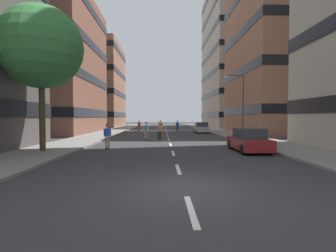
{
  "coord_description": "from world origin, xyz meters",
  "views": [
    {
      "loc": [
        -0.71,
        -8.19,
        2.24
      ],
      "look_at": [
        0.0,
        21.42,
        1.23
      ],
      "focal_mm": 27.97,
      "sensor_mm": 36.0,
      "label": 1
    }
  ],
  "objects_px": {
    "parked_car_mid": "(201,128)",
    "skater_3": "(159,130)",
    "parked_car_near": "(249,141)",
    "skater_1": "(177,125)",
    "skater_0": "(139,125)",
    "skater_4": "(146,130)",
    "streetlamp_right": "(240,99)",
    "skater_2": "(160,126)",
    "street_tree_near": "(41,47)",
    "skater_5": "(107,135)"
  },
  "relations": [
    {
      "from": "parked_car_mid",
      "to": "skater_3",
      "type": "xyz_separation_m",
      "value": [
        -5.88,
        -13.21,
        0.32
      ]
    },
    {
      "from": "parked_car_near",
      "to": "skater_1",
      "type": "bearing_deg",
      "value": 97.47
    },
    {
      "from": "skater_0",
      "to": "skater_4",
      "type": "relative_size",
      "value": 1.0
    },
    {
      "from": "streetlamp_right",
      "to": "skater_3",
      "type": "distance_m",
      "value": 9.32
    },
    {
      "from": "skater_2",
      "to": "skater_4",
      "type": "bearing_deg",
      "value": -96.62
    },
    {
      "from": "skater_0",
      "to": "skater_2",
      "type": "height_order",
      "value": "same"
    },
    {
      "from": "parked_car_near",
      "to": "skater_2",
      "type": "bearing_deg",
      "value": 105.79
    },
    {
      "from": "skater_2",
      "to": "parked_car_near",
      "type": "bearing_deg",
      "value": -74.21
    },
    {
      "from": "parked_car_near",
      "to": "skater_3",
      "type": "xyz_separation_m",
      "value": [
        -5.88,
        7.32,
        0.32
      ]
    },
    {
      "from": "street_tree_near",
      "to": "skater_0",
      "type": "bearing_deg",
      "value": 81.63
    },
    {
      "from": "parked_car_mid",
      "to": "skater_2",
      "type": "xyz_separation_m",
      "value": [
        -5.86,
        0.19,
        0.29
      ]
    },
    {
      "from": "street_tree_near",
      "to": "parked_car_near",
      "type": "bearing_deg",
      "value": 1.72
    },
    {
      "from": "skater_2",
      "to": "skater_3",
      "type": "bearing_deg",
      "value": -90.09
    },
    {
      "from": "skater_0",
      "to": "skater_4",
      "type": "bearing_deg",
      "value": -82.69
    },
    {
      "from": "parked_car_mid",
      "to": "skater_3",
      "type": "height_order",
      "value": "skater_3"
    },
    {
      "from": "skater_3",
      "to": "skater_0",
      "type": "bearing_deg",
      "value": 100.8
    },
    {
      "from": "skater_3",
      "to": "parked_car_mid",
      "type": "bearing_deg",
      "value": 66.0
    },
    {
      "from": "parked_car_near",
      "to": "street_tree_near",
      "type": "xyz_separation_m",
      "value": [
        -13.12,
        -0.39,
        5.84
      ]
    },
    {
      "from": "skater_0",
      "to": "skater_5",
      "type": "bearing_deg",
      "value": -90.48
    },
    {
      "from": "parked_car_mid",
      "to": "skater_2",
      "type": "distance_m",
      "value": 5.87
    },
    {
      "from": "street_tree_near",
      "to": "skater_2",
      "type": "bearing_deg",
      "value": 71.03
    },
    {
      "from": "streetlamp_right",
      "to": "skater_4",
      "type": "height_order",
      "value": "streetlamp_right"
    },
    {
      "from": "streetlamp_right",
      "to": "skater_5",
      "type": "height_order",
      "value": "streetlamp_right"
    },
    {
      "from": "street_tree_near",
      "to": "skater_3",
      "type": "relative_size",
      "value": 5.04
    },
    {
      "from": "street_tree_near",
      "to": "skater_4",
      "type": "relative_size",
      "value": 5.04
    },
    {
      "from": "skater_2",
      "to": "skater_4",
      "type": "distance_m",
      "value": 11.81
    },
    {
      "from": "parked_car_mid",
      "to": "skater_1",
      "type": "xyz_separation_m",
      "value": [
        -3.19,
        3.82,
        0.29
      ]
    },
    {
      "from": "parked_car_mid",
      "to": "skater_5",
      "type": "relative_size",
      "value": 2.47
    },
    {
      "from": "skater_3",
      "to": "skater_2",
      "type": "bearing_deg",
      "value": 89.91
    },
    {
      "from": "skater_1",
      "to": "skater_3",
      "type": "distance_m",
      "value": 17.23
    },
    {
      "from": "parked_car_near",
      "to": "skater_3",
      "type": "distance_m",
      "value": 9.39
    },
    {
      "from": "parked_car_near",
      "to": "skater_0",
      "type": "xyz_separation_m",
      "value": [
        -9.32,
        25.38,
        0.29
      ]
    },
    {
      "from": "parked_car_mid",
      "to": "skater_5",
      "type": "bearing_deg",
      "value": -116.86
    },
    {
      "from": "skater_4",
      "to": "parked_car_mid",
      "type": "bearing_deg",
      "value": 57.96
    },
    {
      "from": "streetlamp_right",
      "to": "skater_0",
      "type": "height_order",
      "value": "streetlamp_right"
    },
    {
      "from": "street_tree_near",
      "to": "skater_1",
      "type": "height_order",
      "value": "street_tree_near"
    },
    {
      "from": "street_tree_near",
      "to": "skater_4",
      "type": "bearing_deg",
      "value": 57.85
    },
    {
      "from": "parked_car_near",
      "to": "skater_2",
      "type": "distance_m",
      "value": 21.53
    },
    {
      "from": "parked_car_mid",
      "to": "skater_1",
      "type": "relative_size",
      "value": 2.47
    },
    {
      "from": "skater_2",
      "to": "skater_5",
      "type": "bearing_deg",
      "value": -100.92
    },
    {
      "from": "street_tree_near",
      "to": "skater_1",
      "type": "xyz_separation_m",
      "value": [
        9.93,
        24.74,
        -5.56
      ]
    },
    {
      "from": "streetlamp_right",
      "to": "skater_1",
      "type": "height_order",
      "value": "streetlamp_right"
    },
    {
      "from": "street_tree_near",
      "to": "skater_3",
      "type": "xyz_separation_m",
      "value": [
        7.24,
        7.71,
        -5.53
      ]
    },
    {
      "from": "street_tree_near",
      "to": "skater_0",
      "type": "distance_m",
      "value": 26.64
    },
    {
      "from": "parked_car_mid",
      "to": "street_tree_near",
      "type": "height_order",
      "value": "street_tree_near"
    },
    {
      "from": "skater_2",
      "to": "skater_4",
      "type": "xyz_separation_m",
      "value": [
        -1.36,
        -11.73,
        0.03
      ]
    },
    {
      "from": "street_tree_near",
      "to": "streetlamp_right",
      "type": "bearing_deg",
      "value": 34.2
    },
    {
      "from": "skater_1",
      "to": "skater_0",
      "type": "bearing_deg",
      "value": 170.39
    },
    {
      "from": "street_tree_near",
      "to": "skater_5",
      "type": "bearing_deg",
      "value": 30.54
    },
    {
      "from": "streetlamp_right",
      "to": "skater_4",
      "type": "relative_size",
      "value": 3.65
    }
  ]
}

